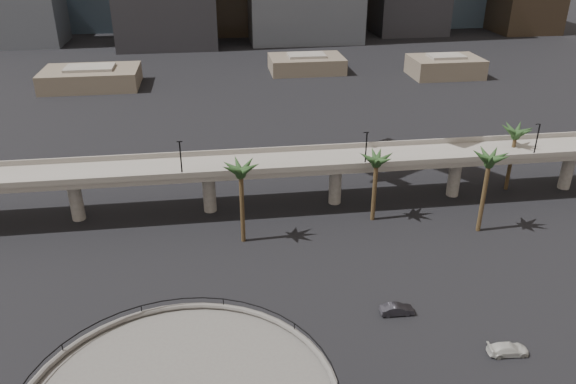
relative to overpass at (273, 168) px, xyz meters
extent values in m
cube|color=slate|center=(0.00, 0.00, 0.66)|extent=(130.00, 9.00, 0.90)
cube|color=slate|center=(0.00, -4.50, 1.56)|extent=(130.00, 0.30, 1.00)
cube|color=slate|center=(0.00, 4.50, 1.56)|extent=(130.00, 0.30, 1.00)
cylinder|color=slate|center=(-33.00, 0.00, -3.54)|extent=(2.20, 2.20, 8.00)
cylinder|color=slate|center=(-11.00, 0.00, -3.54)|extent=(2.20, 2.20, 8.00)
cylinder|color=slate|center=(11.00, 0.00, -3.54)|extent=(2.20, 2.20, 8.00)
cylinder|color=slate|center=(33.00, 0.00, -3.54)|extent=(2.20, 2.20, 8.00)
cylinder|color=slate|center=(55.00, 0.00, -3.54)|extent=(2.20, 2.20, 8.00)
cylinder|color=black|center=(-15.00, -4.00, 4.16)|extent=(0.24, 0.24, 6.00)
cylinder|color=black|center=(15.00, -4.00, 4.16)|extent=(0.24, 0.24, 6.00)
cylinder|color=black|center=(45.00, -4.00, 4.16)|extent=(0.24, 0.24, 6.00)
cylinder|color=#4B3A20|center=(-6.00, -11.00, -1.26)|extent=(0.70, 0.70, 12.15)
ellipsoid|color=#203B1B|center=(-6.00, -11.00, 5.21)|extent=(4.40, 4.40, 2.00)
cylinder|color=#4B3A20|center=(16.00, -7.00, -1.94)|extent=(0.70, 0.70, 10.80)
ellipsoid|color=#203B1B|center=(16.00, -7.00, 3.86)|extent=(4.40, 4.40, 2.00)
cylinder|color=#4B3A20|center=(32.00, -13.00, -1.04)|extent=(0.70, 0.70, 12.60)
ellipsoid|color=#203B1B|center=(32.00, -13.00, 5.66)|extent=(4.40, 4.40, 2.00)
cylinder|color=#4B3A20|center=(44.00, 1.00, -1.71)|extent=(0.70, 0.70, 11.25)
ellipsoid|color=#203B1B|center=(44.00, 1.00, 4.31)|extent=(4.40, 4.40, 2.00)
cube|color=brown|center=(-45.00, 85.00, -4.59)|extent=(28.00, 18.00, 5.50)
cube|color=slate|center=(-45.00, 85.00, -1.44)|extent=(14.00, 9.00, 0.80)
cube|color=brown|center=(22.00, 95.00, -4.84)|extent=(24.00, 16.00, 5.00)
cube|color=slate|center=(22.00, 95.00, -1.94)|extent=(12.00, 8.00, 0.80)
cube|color=brown|center=(65.00, 83.00, -4.34)|extent=(22.00, 15.00, 6.00)
cube|color=slate|center=(65.00, 83.00, -0.94)|extent=(11.00, 7.50, 0.80)
imported|color=#232227|center=(12.23, -31.92, -6.62)|extent=(4.39, 1.64, 1.43)
imported|color=silver|center=(22.71, -40.78, -6.65)|extent=(4.88, 2.21, 1.39)
camera|label=1|loc=(-9.55, -87.21, 38.25)|focal=35.00mm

